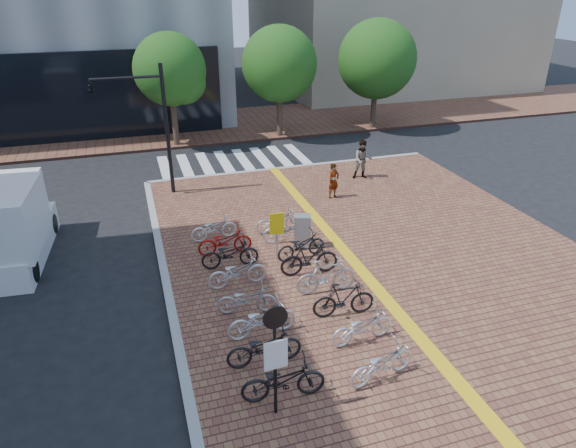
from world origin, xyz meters
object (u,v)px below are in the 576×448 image
object	(u,v)px
bike_7	(214,228)
bike_15	(278,220)
yellow_sign	(277,228)
notice_sign	(275,348)
bike_10	(344,299)
bike_12	(309,258)
bike_4	(237,272)
bike_6	(225,241)
pedestrian_a	(334,181)
bike_3	(247,299)
bike_9	(362,326)
bike_13	(301,245)
bike_14	(287,231)
utility_box	(302,232)
bike_5	(230,253)
bike_1	(264,347)
traffic_light_pole	(133,108)
box_truck	(6,224)
bike_0	(283,380)
bike_11	(326,276)
pedestrian_b	(363,160)
bike_8	(382,363)
bike_2	(262,319)

from	to	relation	value
bike_7	bike_15	world-z (taller)	bike_15
yellow_sign	notice_sign	distance (m)	6.61
bike_10	bike_15	bearing A→B (deg)	7.78
bike_10	bike_12	bearing A→B (deg)	9.22
bike_4	bike_6	bearing A→B (deg)	-3.82
bike_4	pedestrian_a	xyz separation A→B (m)	(5.34, 5.48, 0.27)
bike_3	pedestrian_a	xyz separation A→B (m)	(5.40, 6.92, 0.32)
notice_sign	bike_9	bearing A→B (deg)	31.09
bike_13	bike_7	bearing A→B (deg)	38.81
bike_13	notice_sign	distance (m)	6.92
bike_13	pedestrian_a	distance (m)	5.36
bike_14	utility_box	size ratio (longest dim) A/B	1.42
bike_5	pedestrian_a	distance (m)	6.86
bike_9	notice_sign	size ratio (longest dim) A/B	0.62
bike_1	traffic_light_pole	bearing A→B (deg)	11.47
box_truck	bike_0	bearing A→B (deg)	-52.94
yellow_sign	pedestrian_a	bearing A→B (deg)	49.27
bike_1	notice_sign	distance (m)	2.06
bike_11	utility_box	bearing A→B (deg)	-2.49
notice_sign	traffic_light_pole	size ratio (longest dim) A/B	0.51
bike_0	bike_11	world-z (taller)	bike_11
bike_3	box_truck	distance (m)	8.68
bike_5	bike_9	xyz separation A→B (m)	(2.41, -4.69, -0.03)
bike_1	bike_7	distance (m)	6.83
pedestrian_a	pedestrian_b	world-z (taller)	pedestrian_b
box_truck	bike_10	bearing A→B (deg)	-35.03
bike_8	bike_11	size ratio (longest dim) A/B	0.96
bike_3	bike_5	size ratio (longest dim) A/B	0.89
bike_8	bike_6	bearing A→B (deg)	6.11
bike_8	bike_13	size ratio (longest dim) A/B	1.02
bike_8	bike_9	distance (m)	1.40
pedestrian_a	utility_box	xyz separation A→B (m)	(-2.69, -3.78, -0.15)
bike_8	bike_10	distance (m)	2.56
bike_7	bike_10	size ratio (longest dim) A/B	0.94
bike_9	traffic_light_pole	world-z (taller)	traffic_light_pole
bike_3	bike_5	distance (m)	2.59
bike_10	yellow_sign	size ratio (longest dim) A/B	1.03
box_truck	bike_13	bearing A→B (deg)	-18.38
bike_4	traffic_light_pole	xyz separation A→B (m)	(-2.27, 8.19, 3.26)
bike_10	bike_11	world-z (taller)	bike_11
bike_14	bike_15	bearing A→B (deg)	12.67
bike_6	bike_10	distance (m)	5.03
bike_5	bike_13	size ratio (longest dim) A/B	1.06
bike_7	bike_15	bearing A→B (deg)	-98.43
bike_11	utility_box	distance (m)	2.86
bike_6	bike_7	size ratio (longest dim) A/B	1.09
bike_14	yellow_sign	bearing A→B (deg)	157.41
bike_6	pedestrian_a	bearing A→B (deg)	-55.98
bike_14	yellow_sign	xyz separation A→B (m)	(-0.70, -1.11, 0.74)
bike_2	bike_14	xyz separation A→B (m)	(2.18, 4.73, -0.04)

